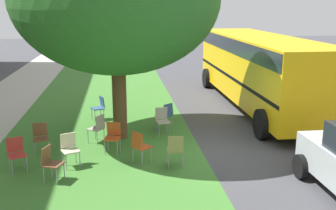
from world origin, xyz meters
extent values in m
plane|color=#424247|center=(0.00, 0.00, 0.00)|extent=(80.00, 80.00, 0.00)
cube|color=#3D752D|center=(0.00, 3.20, 0.00)|extent=(48.00, 6.00, 0.01)
cylinder|color=brown|center=(1.58, 2.52, 1.43)|extent=(0.44, 0.44, 2.86)
cube|color=#335184|center=(2.44, 1.01, 0.44)|extent=(0.58, 0.58, 0.04)
cube|color=#335184|center=(2.30, 0.89, 0.68)|extent=(0.32, 0.36, 0.40)
cylinder|color=gray|center=(2.68, 0.97, 0.21)|extent=(0.02, 0.02, 0.42)
cylinder|color=gray|center=(2.45, 1.25, 0.21)|extent=(0.02, 0.02, 0.42)
cylinder|color=gray|center=(2.42, 0.76, 0.21)|extent=(0.02, 0.02, 0.42)
cylinder|color=gray|center=(2.19, 1.04, 0.21)|extent=(0.02, 0.02, 0.42)
cube|color=beige|center=(-0.60, 3.82, 0.44)|extent=(0.53, 0.54, 0.04)
cube|color=beige|center=(-0.44, 3.89, 0.68)|extent=(0.24, 0.40, 0.40)
cylinder|color=gray|center=(-0.83, 3.92, 0.21)|extent=(0.02, 0.02, 0.42)
cylinder|color=gray|center=(-0.69, 3.59, 0.21)|extent=(0.02, 0.02, 0.42)
cylinder|color=gray|center=(-0.52, 4.05, 0.21)|extent=(0.02, 0.02, 0.42)
cylinder|color=gray|center=(-0.37, 3.72, 0.21)|extent=(0.02, 0.02, 0.42)
cube|color=#C64C1E|center=(-0.54, 1.96, 0.44)|extent=(0.58, 0.58, 0.04)
cube|color=#C64C1E|center=(-0.65, 2.10, 0.68)|extent=(0.36, 0.32, 0.40)
cylinder|color=gray|center=(-0.57, 1.71, 0.21)|extent=(0.02, 0.02, 0.42)
cylinder|color=gray|center=(-0.29, 1.94, 0.21)|extent=(0.02, 0.02, 0.42)
cylinder|color=gray|center=(-0.78, 1.98, 0.21)|extent=(0.02, 0.02, 0.42)
cylinder|color=gray|center=(-0.50, 2.20, 0.21)|extent=(0.02, 0.02, 0.42)
cube|color=#ADA393|center=(1.23, 3.27, 0.44)|extent=(0.57, 0.57, 0.04)
cube|color=#ADA393|center=(1.13, 3.12, 0.68)|extent=(0.38, 0.29, 0.40)
cylinder|color=gray|center=(1.48, 3.31, 0.21)|extent=(0.02, 0.02, 0.42)
cylinder|color=gray|center=(1.18, 3.51, 0.21)|extent=(0.02, 0.02, 0.42)
cylinder|color=gray|center=(1.29, 3.03, 0.21)|extent=(0.02, 0.02, 0.42)
cylinder|color=gray|center=(0.99, 3.23, 0.21)|extent=(0.02, 0.02, 0.42)
cube|color=olive|center=(-0.88, 1.12, 0.44)|extent=(0.43, 0.44, 0.04)
cube|color=olive|center=(-1.06, 1.13, 0.68)|extent=(0.11, 0.40, 0.40)
cylinder|color=gray|center=(-0.73, 0.93, 0.21)|extent=(0.02, 0.02, 0.42)
cylinder|color=gray|center=(-0.70, 1.29, 0.21)|extent=(0.02, 0.02, 0.42)
cylinder|color=gray|center=(-1.06, 0.95, 0.21)|extent=(0.02, 0.02, 0.42)
cylinder|color=gray|center=(-1.04, 1.31, 0.21)|extent=(0.02, 0.02, 0.42)
cube|color=#335184|center=(3.69, 3.33, 0.44)|extent=(0.54, 0.53, 0.04)
cube|color=#335184|center=(3.75, 3.17, 0.68)|extent=(0.40, 0.23, 0.40)
cylinder|color=gray|center=(3.79, 3.56, 0.21)|extent=(0.02, 0.02, 0.42)
cylinder|color=gray|center=(3.46, 3.42, 0.21)|extent=(0.02, 0.02, 0.42)
cylinder|color=gray|center=(3.92, 3.24, 0.21)|extent=(0.02, 0.02, 0.42)
cylinder|color=gray|center=(3.58, 3.11, 0.21)|extent=(0.02, 0.02, 0.42)
cube|color=#ADA393|center=(1.72, 1.15, 0.44)|extent=(0.46, 0.48, 0.04)
cube|color=#ADA393|center=(1.89, 1.18, 0.68)|extent=(0.15, 0.41, 0.40)
cylinder|color=gray|center=(1.52, 1.30, 0.21)|extent=(0.02, 0.02, 0.42)
cylinder|color=gray|center=(1.58, 0.94, 0.21)|extent=(0.02, 0.02, 0.42)
cylinder|color=gray|center=(1.85, 1.36, 0.21)|extent=(0.02, 0.02, 0.42)
cylinder|color=gray|center=(1.91, 1.00, 0.21)|extent=(0.02, 0.02, 0.42)
cube|color=brown|center=(-1.46, 4.13, 0.44)|extent=(0.54, 0.53, 0.04)
cube|color=brown|center=(-1.39, 4.30, 0.68)|extent=(0.40, 0.23, 0.40)
cylinder|color=gray|center=(-1.69, 4.04, 0.21)|extent=(0.02, 0.02, 0.42)
cylinder|color=gray|center=(-1.35, 3.90, 0.21)|extent=(0.02, 0.02, 0.42)
cylinder|color=gray|center=(-1.56, 4.35, 0.21)|extent=(0.02, 0.02, 0.42)
cylinder|color=gray|center=(-1.23, 4.22, 0.21)|extent=(0.02, 0.02, 0.42)
cube|color=#C64C1E|center=(0.25, 2.76, 0.44)|extent=(0.49, 0.50, 0.04)
cube|color=#C64C1E|center=(0.42, 2.71, 0.68)|extent=(0.18, 0.41, 0.40)
cylinder|color=gray|center=(0.13, 2.97, 0.21)|extent=(0.02, 0.02, 0.42)
cylinder|color=gray|center=(0.04, 2.62, 0.21)|extent=(0.02, 0.02, 0.42)
cylinder|color=gray|center=(0.46, 2.89, 0.21)|extent=(0.02, 0.02, 0.42)
cylinder|color=gray|center=(0.37, 2.54, 0.21)|extent=(0.02, 0.02, 0.42)
cube|color=#B7332D|center=(-0.76, 5.13, 0.44)|extent=(0.54, 0.55, 0.04)
cube|color=#B7332D|center=(-0.60, 5.20, 0.68)|extent=(0.25, 0.40, 0.40)
cylinder|color=gray|center=(-0.99, 5.22, 0.21)|extent=(0.02, 0.02, 0.42)
cylinder|color=gray|center=(-0.84, 4.89, 0.21)|extent=(0.02, 0.02, 0.42)
cylinder|color=gray|center=(-0.68, 5.36, 0.21)|extent=(0.02, 0.02, 0.42)
cylinder|color=gray|center=(-0.53, 5.04, 0.21)|extent=(0.02, 0.02, 0.42)
cube|color=brown|center=(0.45, 4.77, 0.44)|extent=(0.48, 0.49, 0.04)
cube|color=brown|center=(0.63, 4.80, 0.68)|extent=(0.17, 0.41, 0.40)
cylinder|color=gray|center=(0.25, 4.91, 0.21)|extent=(0.02, 0.02, 0.42)
cylinder|color=gray|center=(0.32, 4.55, 0.21)|extent=(0.02, 0.02, 0.42)
cylinder|color=gray|center=(0.58, 4.98, 0.21)|extent=(0.02, 0.02, 0.42)
cylinder|color=gray|center=(0.65, 4.62, 0.21)|extent=(0.02, 0.02, 0.42)
cylinder|color=black|center=(-2.00, -1.82, 0.30)|extent=(0.60, 0.18, 0.60)
cube|color=yellow|center=(4.94, -3.16, 1.63)|extent=(10.40, 2.44, 2.50)
cube|color=black|center=(4.94, -3.16, 1.28)|extent=(10.30, 2.46, 0.12)
cube|color=black|center=(4.94, -3.16, 2.53)|extent=(10.30, 2.46, 0.56)
cylinder|color=black|center=(8.94, -1.90, 0.48)|extent=(0.96, 0.28, 0.96)
cylinder|color=black|center=(8.94, -4.42, 0.48)|extent=(0.96, 0.28, 0.96)
cylinder|color=black|center=(0.94, -1.90, 0.48)|extent=(0.96, 0.28, 0.96)
camera|label=1|loc=(-10.53, 2.50, 4.16)|focal=42.46mm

